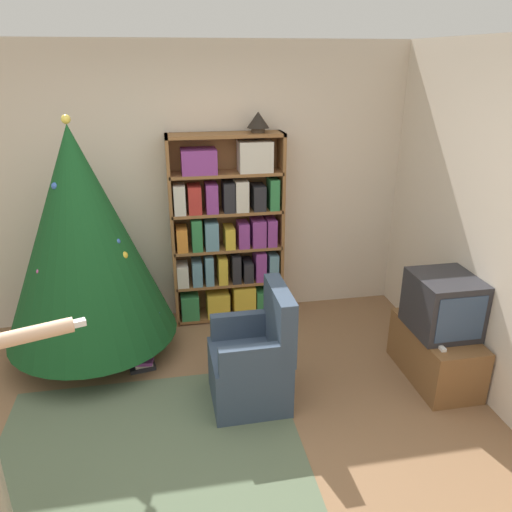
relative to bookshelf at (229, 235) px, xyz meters
The scene contains 11 objects.
ground_plane 2.21m from the bookshelf, 103.26° to the right, with size 14.00×14.00×0.00m, color #846042.
wall_back 0.67m from the bookshelf, 155.35° to the left, with size 8.00×0.10×2.60m.
area_rug 2.17m from the bookshelf, 113.05° to the right, with size 2.04×1.75×0.01m.
bookshelf is the anchor object (origin of this frame).
tv_stand 2.10m from the bookshelf, 41.41° to the right, with size 0.43×0.82×0.44m.
television 2.01m from the bookshelf, 41.47° to the right, with size 0.46×0.51×0.46m.
game_remote 2.13m from the bookshelf, 48.87° to the right, with size 0.04×0.12×0.02m.
christmas_tree 1.35m from the bookshelf, 159.34° to the right, with size 1.41×1.41×2.06m.
armchair 1.45m from the bookshelf, 89.70° to the right, with size 0.58×0.57×0.92m.
table_lamp 1.09m from the bookshelf, ahead, with size 0.20×0.20×0.18m.
book_pile_near_tree 1.42m from the bookshelf, 137.19° to the right, with size 0.23×0.17×0.09m.
Camera 1 is at (-0.09, -2.48, 2.45)m, focal length 35.00 mm.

